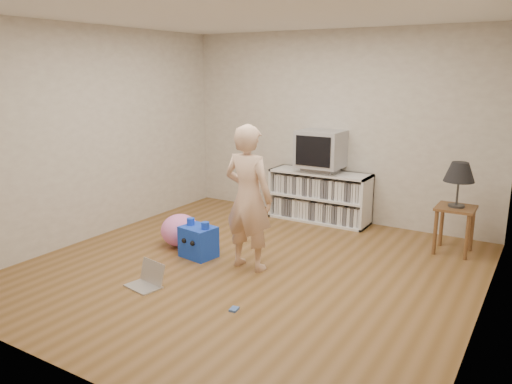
{
  "coord_description": "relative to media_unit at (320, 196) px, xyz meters",
  "views": [
    {
      "loc": [
        2.65,
        -4.21,
        2.06
      ],
      "look_at": [
        -0.16,
        0.4,
        0.74
      ],
      "focal_mm": 35.0,
      "sensor_mm": 36.0,
      "label": 1
    }
  ],
  "objects": [
    {
      "name": "person",
      "position": [
        0.07,
        -2.0,
        0.42
      ],
      "size": [
        0.57,
        0.39,
        1.54
      ],
      "primitive_type": "imported",
      "rotation": [
        0.0,
        0.0,
        3.11
      ],
      "color": "beige",
      "rests_on": "ground"
    },
    {
      "name": "laptop",
      "position": [
        -0.52,
        -2.92,
        -0.29
      ],
      "size": [
        0.38,
        0.33,
        0.23
      ],
      "rotation": [
        0.0,
        0.0,
        -0.19
      ],
      "color": "silver",
      "rests_on": "ground"
    },
    {
      "name": "plush_pink",
      "position": [
        -1.0,
        -1.85,
        -0.16
      ],
      "size": [
        0.58,
        0.58,
        0.39
      ],
      "primitive_type": "ellipsoid",
      "rotation": [
        0.0,
        0.0,
        -0.32
      ],
      "color": "#FF7ED5",
      "rests_on": "ground"
    },
    {
      "name": "playing_cards",
      "position": [
        0.49,
        -2.91,
        -0.34
      ],
      "size": [
        0.08,
        0.1,
        0.02
      ],
      "primitive_type": "cube",
      "rotation": [
        0.0,
        0.0,
        0.13
      ],
      "color": "#4A71C5",
      "rests_on": "ground"
    },
    {
      "name": "crt_tv",
      "position": [
        0.0,
        -0.02,
        0.67
      ],
      "size": [
        0.6,
        0.53,
        0.5
      ],
      "color": "#9C9CA1",
      "rests_on": "dvd_deck"
    },
    {
      "name": "plush_blue",
      "position": [
        -0.58,
        -2.03,
        -0.17
      ],
      "size": [
        0.41,
        0.36,
        0.43
      ],
      "rotation": [
        0.0,
        0.0,
        -0.15
      ],
      "color": "blue",
      "rests_on": "ground"
    },
    {
      "name": "table_lamp",
      "position": [
        1.85,
        -0.39,
        0.59
      ],
      "size": [
        0.34,
        0.34,
        0.52
      ],
      "color": "#333333",
      "rests_on": "side_table"
    },
    {
      "name": "walls",
      "position": [
        0.1,
        -2.04,
        0.95
      ],
      "size": [
        4.52,
        4.52,
        2.6
      ],
      "color": "#B8AEA2",
      "rests_on": "ground"
    },
    {
      "name": "ground",
      "position": [
        0.1,
        -2.04,
        -0.35
      ],
      "size": [
        4.5,
        4.5,
        0.0
      ],
      "primitive_type": "plane",
      "color": "brown",
      "rests_on": "ground"
    },
    {
      "name": "side_table",
      "position": [
        1.85,
        -0.39,
        0.07
      ],
      "size": [
        0.42,
        0.42,
        0.55
      ],
      "color": "brown",
      "rests_on": "ground"
    },
    {
      "name": "dvd_deck",
      "position": [
        0.0,
        -0.02,
        0.39
      ],
      "size": [
        0.45,
        0.35,
        0.07
      ],
      "primitive_type": "cube",
      "color": "gray",
      "rests_on": "media_unit"
    },
    {
      "name": "ceiling",
      "position": [
        0.1,
        -2.04,
        2.25
      ],
      "size": [
        4.5,
        4.5,
        0.01
      ],
      "primitive_type": "cube",
      "color": "white",
      "rests_on": "walls"
    },
    {
      "name": "media_unit",
      "position": [
        0.0,
        0.0,
        0.0
      ],
      "size": [
        1.4,
        0.45,
        0.7
      ],
      "color": "white",
      "rests_on": "ground"
    }
  ]
}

